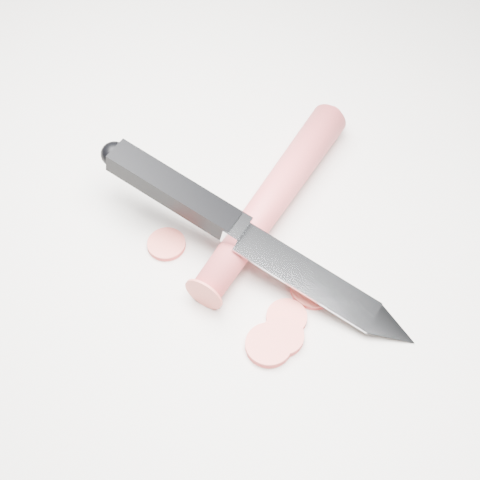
# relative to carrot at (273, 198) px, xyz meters

# --- Properties ---
(ground) EXTENTS (2.40, 2.40, 0.00)m
(ground) POSITION_rel_carrot_xyz_m (-0.01, -0.04, -0.02)
(ground) COLOR silver
(ground) RESTS_ON ground
(carrot) EXTENTS (0.11, 0.22, 0.03)m
(carrot) POSITION_rel_carrot_xyz_m (0.00, 0.00, 0.00)
(carrot) COLOR #D54348
(carrot) RESTS_ON ground
(carrot_slice_0) EXTENTS (0.03, 0.03, 0.01)m
(carrot_slice_0) POSITION_rel_carrot_xyz_m (0.03, -0.12, -0.01)
(carrot_slice_0) COLOR #F15B4E
(carrot_slice_0) RESTS_ON ground
(carrot_slice_1) EXTENTS (0.03, 0.03, 0.01)m
(carrot_slice_1) POSITION_rel_carrot_xyz_m (-0.08, -0.05, -0.01)
(carrot_slice_1) COLOR #F15B4E
(carrot_slice_1) RESTS_ON ground
(carrot_slice_2) EXTENTS (0.04, 0.04, 0.01)m
(carrot_slice_2) POSITION_rel_carrot_xyz_m (0.02, -0.13, -0.01)
(carrot_slice_2) COLOR #F15B4E
(carrot_slice_2) RESTS_ON ground
(carrot_slice_3) EXTENTS (0.03, 0.03, 0.01)m
(carrot_slice_3) POSITION_rel_carrot_xyz_m (0.03, -0.11, -0.01)
(carrot_slice_3) COLOR #F15B4E
(carrot_slice_3) RESTS_ON ground
(carrot_slice_4) EXTENTS (0.04, 0.04, 0.01)m
(carrot_slice_4) POSITION_rel_carrot_xyz_m (0.05, -0.08, -0.01)
(carrot_slice_4) COLOR #F15B4E
(carrot_slice_4) RESTS_ON ground
(kitchen_knife) EXTENTS (0.29, 0.13, 0.07)m
(kitchen_knife) POSITION_rel_carrot_xyz_m (-0.01, -0.06, 0.02)
(kitchen_knife) COLOR #B3B5BA
(kitchen_knife) RESTS_ON ground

